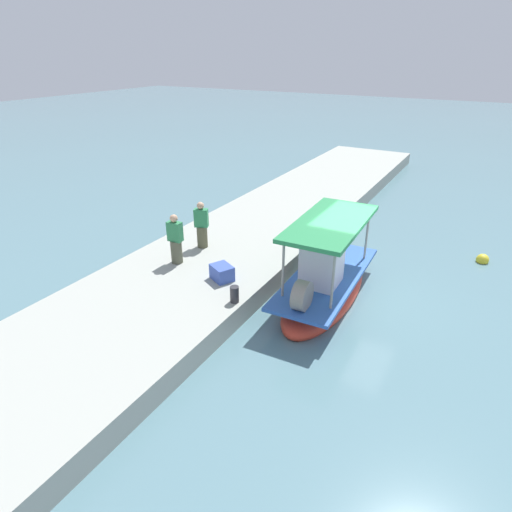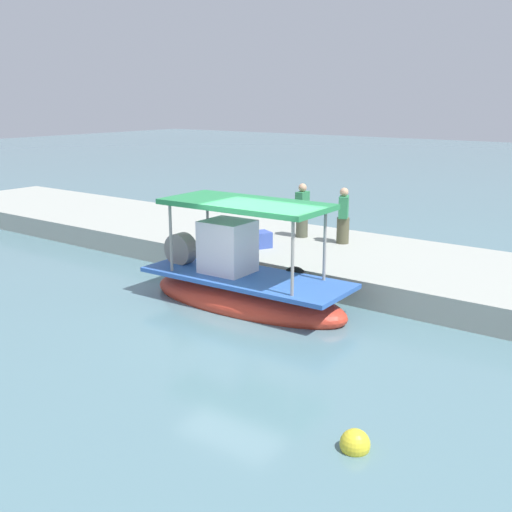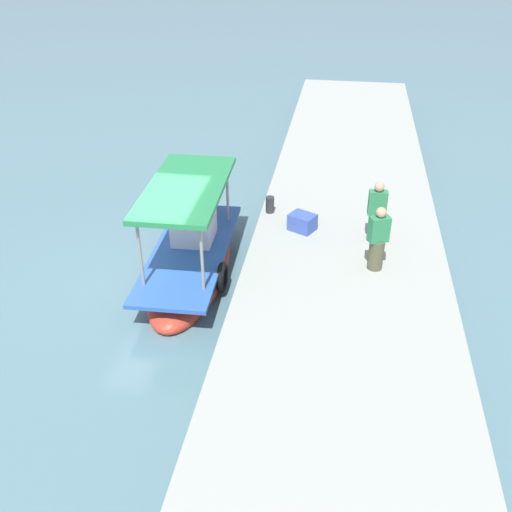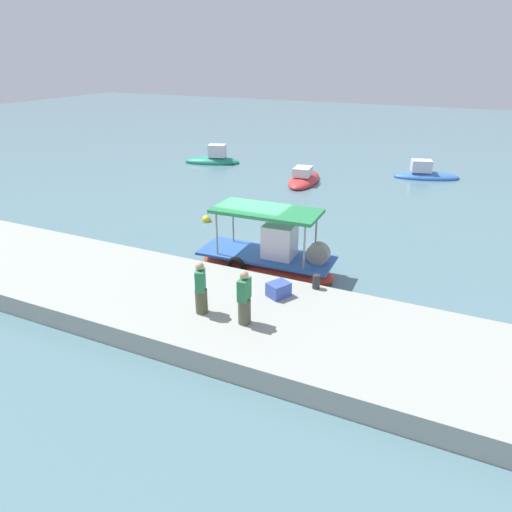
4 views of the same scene
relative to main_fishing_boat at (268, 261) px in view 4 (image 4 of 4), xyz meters
name	(u,v)px [view 4 (image 4 of 4)]	position (x,y,z in m)	size (l,w,h in m)	color
ground_plane	(259,261)	(-0.73, 0.80, -0.48)	(120.00, 120.00, 0.00)	slate
dock_quay	(197,307)	(-0.73, -3.85, -0.15)	(36.00, 4.88, 0.65)	#A3A79D
main_fishing_boat	(268,261)	(0.00, 0.00, 0.00)	(5.28, 2.06, 2.81)	red
fisherman_near_bollard	(244,300)	(1.27, -4.52, 0.90)	(0.38, 0.47, 1.61)	#515440
fisherman_by_crate	(201,290)	(-0.12, -4.53, 0.90)	(0.47, 0.52, 1.61)	brown
mooring_bollard	(316,282)	(2.41, -1.66, 0.40)	(0.24, 0.24, 0.46)	#2D2D33
cargo_crate	(278,289)	(1.52, -2.65, 0.39)	(0.65, 0.52, 0.44)	#3C56B1
marker_buoy	(206,220)	(-5.04, 3.97, -0.39)	(0.43, 0.43, 0.43)	yellow
moored_boat_near	(304,179)	(-3.24, 12.90, -0.27)	(2.13, 4.54, 1.30)	red
moored_boat_mid	(213,160)	(-11.17, 15.28, -0.22)	(4.33, 2.69, 1.60)	#248F6B
moored_boat_far	(425,175)	(3.53, 17.32, -0.28)	(4.40, 2.69, 1.41)	#376DC5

